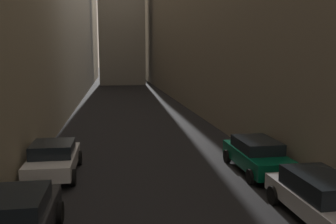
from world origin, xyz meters
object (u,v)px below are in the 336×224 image
Objects in this scene: parked_car_right_far at (257,155)px; parked_car_right_third at (322,198)px; parked_car_left_far at (54,158)px; parked_car_left_third at (16,220)px.

parked_car_right_third is at bearing -180.00° from parked_car_right_far.
parked_car_right_third reaches higher than parked_car_left_far.
parked_car_left_third is 8.80m from parked_car_right_third.
parked_car_left_third is at bearing 120.68° from parked_car_right_far.
parked_car_left_far is (0.00, 6.00, -0.05)m from parked_car_left_third.
parked_car_left_third is 6.00m from parked_car_left_far.
parked_car_right_third reaches higher than parked_car_right_far.
parked_car_right_far is (8.80, -0.78, 0.00)m from parked_car_left_far.
parked_car_left_third is at bearing -180.00° from parked_car_left_far.
parked_car_left_third is 0.89× the size of parked_car_right_third.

